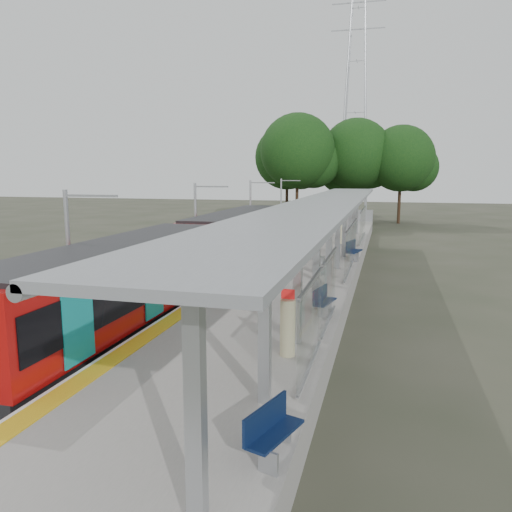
# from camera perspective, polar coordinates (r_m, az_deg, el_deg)

# --- Properties ---
(ground) EXTENTS (200.00, 200.00, 0.00)m
(ground) POSITION_cam_1_polar(r_m,az_deg,el_deg) (10.92, -13.06, -23.89)
(ground) COLOR #474438
(ground) RESTS_ON ground
(trackbed) EXTENTS (3.00, 70.00, 0.24)m
(trackbed) POSITION_cam_1_polar(r_m,az_deg,el_deg) (29.96, -2.89, -1.79)
(trackbed) COLOR #59544C
(trackbed) RESTS_ON ground
(platform) EXTENTS (6.00, 50.00, 1.00)m
(platform) POSITION_cam_1_polar(r_m,az_deg,el_deg) (28.87, 5.65, -1.49)
(platform) COLOR gray
(platform) RESTS_ON ground
(tactile_strip) EXTENTS (0.60, 50.00, 0.02)m
(tactile_strip) POSITION_cam_1_polar(r_m,az_deg,el_deg) (29.28, 0.73, -0.27)
(tactile_strip) COLOR yellow
(tactile_strip) RESTS_ON platform
(end_fence) EXTENTS (6.00, 0.10, 1.20)m
(end_fence) POSITION_cam_1_polar(r_m,az_deg,el_deg) (53.31, 9.97, 4.63)
(end_fence) COLOR #9EA0A5
(end_fence) RESTS_ON platform
(train) EXTENTS (2.74, 27.60, 3.62)m
(train) POSITION_cam_1_polar(r_m,az_deg,el_deg) (24.19, -7.13, 0.09)
(train) COLOR black
(train) RESTS_ON ground
(canopy) EXTENTS (3.27, 38.00, 3.66)m
(canopy) POSITION_cam_1_polar(r_m,az_deg,el_deg) (24.41, 8.09, 5.23)
(canopy) COLOR #9EA0A5
(canopy) RESTS_ON platform
(pylon) EXTENTS (8.00, 4.00, 38.00)m
(pylon) POSITION_cam_1_polar(r_m,az_deg,el_deg) (82.22, 11.37, 18.41)
(pylon) COLOR #9EA0A5
(pylon) RESTS_ON ground
(tree_cluster) EXTENTS (21.57, 14.29, 12.79)m
(tree_cluster) POSITION_cam_1_polar(r_m,az_deg,el_deg) (61.55, 8.89, 11.18)
(tree_cluster) COLOR #382316
(tree_cluster) RESTS_ON ground
(catenary_masts) EXTENTS (2.08, 48.16, 5.40)m
(catenary_masts) POSITION_cam_1_polar(r_m,az_deg,el_deg) (29.18, -6.75, 3.40)
(catenary_masts) COLOR #9EA0A5
(catenary_masts) RESTS_ON ground
(bench_near) EXTENTS (0.84, 1.45, 0.95)m
(bench_near) POSITION_cam_1_polar(r_m,az_deg,el_deg) (9.31, 1.75, -19.16)
(bench_near) COLOR #0E204A
(bench_near) RESTS_ON platform
(bench_mid) EXTENTS (0.71, 1.44, 0.94)m
(bench_mid) POSITION_cam_1_polar(r_m,az_deg,el_deg) (18.03, 7.65, -4.96)
(bench_mid) COLOR #0E204A
(bench_mid) RESTS_ON platform
(bench_far) EXTENTS (0.86, 1.72, 1.13)m
(bench_far) POSITION_cam_1_polar(r_m,az_deg,el_deg) (29.32, 11.00, 0.72)
(bench_far) COLOR #0E204A
(bench_far) RESTS_ON platform
(info_pillar_near) EXTENTS (0.42, 0.42, 1.87)m
(info_pillar_near) POSITION_cam_1_polar(r_m,az_deg,el_deg) (13.76, 3.64, -8.11)
(info_pillar_near) COLOR #C6BF90
(info_pillar_near) RESTS_ON platform
(info_pillar_far) EXTENTS (0.40, 0.40, 1.78)m
(info_pillar_far) POSITION_cam_1_polar(r_m,az_deg,el_deg) (35.87, 9.52, 2.62)
(info_pillar_far) COLOR #C6BF90
(info_pillar_far) RESTS_ON platform
(litter_bin) EXTENTS (0.47, 0.47, 0.88)m
(litter_bin) POSITION_cam_1_polar(r_m,az_deg,el_deg) (24.88, 7.37, -1.08)
(litter_bin) COLOR #9EA0A5
(litter_bin) RESTS_ON platform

